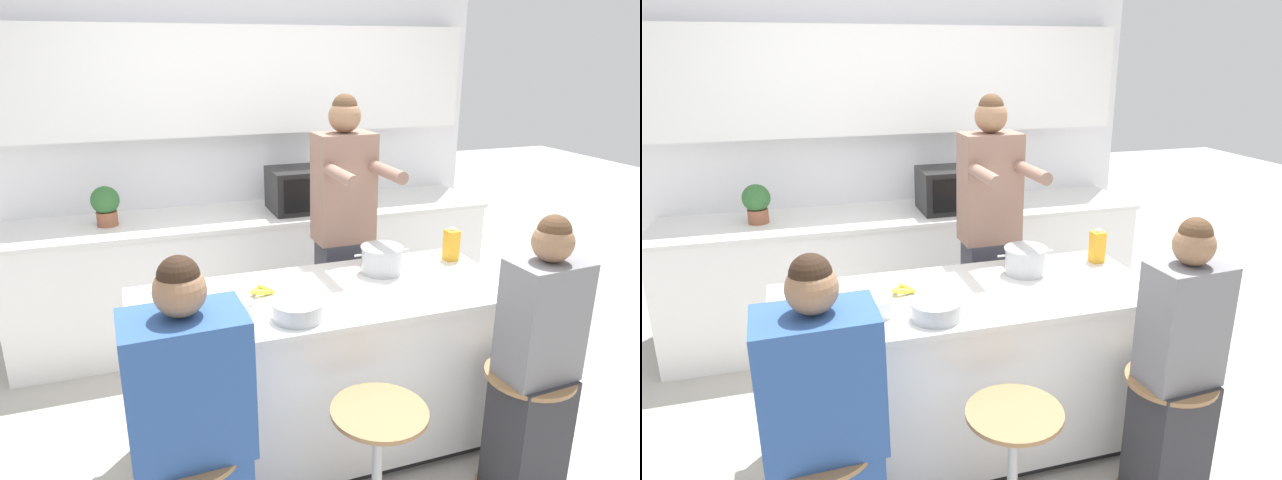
# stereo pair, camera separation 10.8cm
# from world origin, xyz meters

# --- Properties ---
(ground_plane) EXTENTS (16.00, 16.00, 0.00)m
(ground_plane) POSITION_xyz_m (0.00, 0.00, 0.00)
(ground_plane) COLOR #B2ADA3
(wall_back) EXTENTS (3.70, 0.22, 2.70)m
(wall_back) POSITION_xyz_m (0.00, 1.80, 1.54)
(wall_back) COLOR white
(wall_back) RESTS_ON ground_plane
(back_counter) EXTENTS (3.44, 0.70, 0.92)m
(back_counter) POSITION_xyz_m (0.00, 1.47, 0.46)
(back_counter) COLOR white
(back_counter) RESTS_ON ground_plane
(kitchen_island) EXTENTS (1.90, 0.77, 0.89)m
(kitchen_island) POSITION_xyz_m (0.00, 0.00, 0.45)
(kitchen_island) COLOR black
(kitchen_island) RESTS_ON ground_plane
(bar_stool_center) EXTENTS (0.40, 0.40, 0.65)m
(bar_stool_center) POSITION_xyz_m (0.00, -0.66, 0.37)
(bar_stool_center) COLOR #997047
(bar_stool_center) RESTS_ON ground_plane
(bar_stool_rightmost) EXTENTS (0.40, 0.40, 0.65)m
(bar_stool_rightmost) POSITION_xyz_m (0.76, -0.63, 0.37)
(bar_stool_rightmost) COLOR #997047
(bar_stool_rightmost) RESTS_ON ground_plane
(person_cooking) EXTENTS (0.35, 0.58, 1.80)m
(person_cooking) POSITION_xyz_m (0.33, 0.60, 0.91)
(person_cooking) COLOR #383842
(person_cooking) RESTS_ON ground_plane
(person_wrapped_blanket) EXTENTS (0.44, 0.30, 1.40)m
(person_wrapped_blanket) POSITION_xyz_m (-0.74, -0.65, 0.66)
(person_wrapped_blanket) COLOR #2D5193
(person_wrapped_blanket) RESTS_ON ground_plane
(person_seated_near) EXTENTS (0.34, 0.28, 1.40)m
(person_seated_near) POSITION_xyz_m (0.77, -0.65, 0.64)
(person_seated_near) COLOR #333338
(person_seated_near) RESTS_ON ground_plane
(cooking_pot) EXTENTS (0.32, 0.23, 0.15)m
(cooking_pot) POSITION_xyz_m (0.38, 0.16, 0.96)
(cooking_pot) COLOR #B7BABC
(cooking_pot) RESTS_ON kitchen_island
(fruit_bowl) EXTENTS (0.23, 0.23, 0.08)m
(fruit_bowl) POSITION_xyz_m (-0.21, -0.23, 0.93)
(fruit_bowl) COLOR #B7BABC
(fruit_bowl) RESTS_ON kitchen_island
(coffee_cup_near) EXTENTS (0.12, 0.09, 0.08)m
(coffee_cup_near) POSITION_xyz_m (-0.43, -0.15, 0.93)
(coffee_cup_near) COLOR white
(coffee_cup_near) RESTS_ON kitchen_island
(banana_bunch) EXTENTS (0.15, 0.11, 0.05)m
(banana_bunch) POSITION_xyz_m (-0.31, 0.08, 0.91)
(banana_bunch) COLOR yellow
(banana_bunch) RESTS_ON kitchen_island
(juice_carton) EXTENTS (0.07, 0.07, 0.19)m
(juice_carton) POSITION_xyz_m (0.83, 0.20, 0.98)
(juice_carton) COLOR gold
(juice_carton) RESTS_ON kitchen_island
(microwave) EXTENTS (0.46, 0.39, 0.31)m
(microwave) POSITION_xyz_m (0.32, 1.42, 1.07)
(microwave) COLOR black
(microwave) RESTS_ON back_counter
(potted_plant) EXTENTS (0.18, 0.18, 0.27)m
(potted_plant) POSITION_xyz_m (-1.02, 1.47, 1.07)
(potted_plant) COLOR #93563D
(potted_plant) RESTS_ON back_counter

